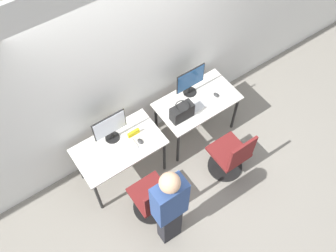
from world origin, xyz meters
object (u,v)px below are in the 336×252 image
(keyboard_left, at_px, (122,151))
(mouse_left, at_px, (140,141))
(person_left, at_px, (170,208))
(handbag, at_px, (182,112))
(office_chair_left, at_px, (153,199))
(keyboard_right, at_px, (201,103))
(office_chair_right, at_px, (231,157))
(mouse_right, at_px, (216,95))
(monitor_left, at_px, (110,127))
(monitor_right, at_px, (191,81))

(keyboard_left, relative_size, mouse_left, 4.15)
(person_left, bearing_deg, handbag, 47.96)
(mouse_left, height_order, office_chair_left, office_chair_left)
(mouse_left, distance_m, keyboard_right, 0.97)
(handbag, bearing_deg, office_chair_right, -65.12)
(keyboard_left, distance_m, keyboard_right, 1.22)
(mouse_right, bearing_deg, office_chair_left, -157.13)
(office_chair_right, bearing_deg, mouse_left, 144.87)
(office_chair_left, height_order, person_left, person_left)
(person_left, height_order, office_chair_right, person_left)
(mouse_left, height_order, mouse_right, same)
(office_chair_left, bearing_deg, person_left, -91.46)
(keyboard_left, bearing_deg, mouse_left, -4.19)
(monitor_left, bearing_deg, mouse_left, -45.04)
(office_chair_left, relative_size, mouse_right, 9.83)
(keyboard_left, height_order, person_left, person_left)
(person_left, bearing_deg, office_chair_left, 88.54)
(mouse_left, distance_m, handbag, 0.65)
(keyboard_left, distance_m, mouse_right, 1.47)
(monitor_left, relative_size, office_chair_left, 0.49)
(person_left, xyz_separation_m, handbag, (0.86, 0.95, -0.02))
(mouse_left, relative_size, person_left, 0.06)
(monitor_right, relative_size, handbag, 1.46)
(keyboard_right, bearing_deg, person_left, -140.44)
(mouse_left, relative_size, handbag, 0.30)
(monitor_left, relative_size, office_chair_right, 0.49)
(person_left, distance_m, keyboard_right, 1.55)
(monitor_right, distance_m, mouse_right, 0.42)
(keyboard_right, relative_size, mouse_right, 4.15)
(person_left, bearing_deg, keyboard_left, 91.65)
(monitor_left, distance_m, office_chair_right, 1.63)
(monitor_right, distance_m, keyboard_right, 0.33)
(office_chair_left, xyz_separation_m, person_left, (-0.01, -0.37, 0.51))
(person_left, xyz_separation_m, office_chair_right, (1.18, 0.27, -0.51))
(office_chair_left, distance_m, person_left, 0.63)
(monitor_left, height_order, mouse_left, monitor_left)
(person_left, distance_m, office_chair_right, 1.31)
(mouse_left, relative_size, office_chair_right, 0.10)
(mouse_left, bearing_deg, person_left, -103.22)
(person_left, height_order, mouse_right, person_left)
(monitor_right, bearing_deg, office_chair_right, -90.73)
(office_chair_left, xyz_separation_m, office_chair_right, (1.17, -0.09, 0.00))
(monitor_left, relative_size, mouse_left, 4.86)
(keyboard_right, xyz_separation_m, office_chair_right, (-0.01, -0.71, -0.38))
(keyboard_left, height_order, monitor_right, monitor_right)
(monitor_left, height_order, person_left, person_left)
(person_left, height_order, handbag, person_left)
(person_left, distance_m, handbag, 1.28)
(office_chair_left, bearing_deg, monitor_left, 92.56)
(mouse_right, xyz_separation_m, handbag, (-0.58, -0.02, 0.10))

